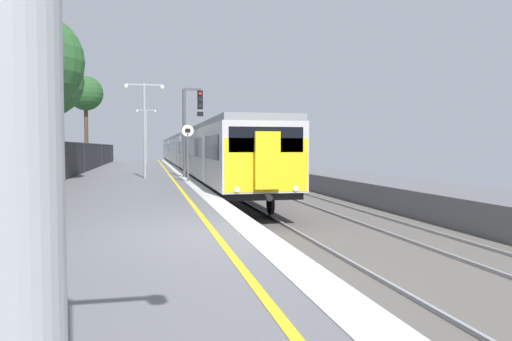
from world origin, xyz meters
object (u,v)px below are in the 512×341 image
at_px(signal_gantry, 190,121).
at_px(background_tree_back, 85,95).
at_px(speed_limit_sign, 188,145).
at_px(commuter_train_at_platform, 188,151).
at_px(platform_lamp_mid, 145,121).
at_px(background_tree_centre, 48,82).
at_px(background_tree_left, 34,64).
at_px(platform_lamp_far, 146,131).

xyz_separation_m(signal_gantry, background_tree_back, (-7.64, 19.94, 3.28)).
bearing_deg(speed_limit_sign, commuter_train_at_platform, 85.40).
bearing_deg(speed_limit_sign, background_tree_back, 107.10).
xyz_separation_m(platform_lamp_mid, background_tree_back, (-5.31, 20.39, 3.32)).
bearing_deg(background_tree_back, signal_gantry, -69.04).
height_order(signal_gantry, background_tree_centre, background_tree_centre).
height_order(platform_lamp_mid, background_tree_left, background_tree_left).
xyz_separation_m(speed_limit_sign, background_tree_centre, (-7.30, 7.24, 3.59)).
bearing_deg(signal_gantry, platform_lamp_mid, -169.22).
bearing_deg(background_tree_back, background_tree_centre, -90.15).
bearing_deg(background_tree_left, commuter_train_at_platform, 69.03).
distance_m(speed_limit_sign, background_tree_back, 25.09).
bearing_deg(signal_gantry, speed_limit_sign, -96.01).
bearing_deg(commuter_train_at_platform, background_tree_centre, -120.21).
bearing_deg(commuter_train_at_platform, platform_lamp_mid, -100.87).
bearing_deg(platform_lamp_mid, speed_limit_sign, -58.64).
relative_size(commuter_train_at_platform, background_tree_centre, 8.28).
bearing_deg(commuter_train_at_platform, background_tree_left, -110.97).
relative_size(commuter_train_at_platform, speed_limit_sign, 23.44).
xyz_separation_m(commuter_train_at_platform, speed_limit_sign, (-1.85, -22.94, 0.42)).
xyz_separation_m(signal_gantry, platform_lamp_far, (-2.33, 24.81, 0.27)).
relative_size(platform_lamp_far, background_tree_centre, 0.73).
bearing_deg(commuter_train_at_platform, platform_lamp_far, 124.57).
xyz_separation_m(platform_lamp_far, background_tree_left, (-4.71, -27.68, 2.03)).
xyz_separation_m(platform_lamp_mid, platform_lamp_far, (0.00, 25.25, 0.30)).
distance_m(commuter_train_at_platform, background_tree_left, 24.09).
distance_m(speed_limit_sign, platform_lamp_mid, 3.94).
bearing_deg(background_tree_centre, platform_lamp_far, 75.84).
bearing_deg(signal_gantry, commuter_train_at_platform, 85.67).
relative_size(speed_limit_sign, platform_lamp_far, 0.49).
distance_m(speed_limit_sign, background_tree_left, 7.59).
xyz_separation_m(speed_limit_sign, platform_lamp_mid, (-1.95, 3.19, 1.24)).
bearing_deg(platform_lamp_far, background_tree_left, -99.66).
bearing_deg(signal_gantry, background_tree_centre, 154.88).
bearing_deg(background_tree_centre, signal_gantry, -25.12).
bearing_deg(background_tree_centre, background_tree_left, -84.36).
bearing_deg(speed_limit_sign, platform_lamp_mid, 121.36).
bearing_deg(platform_lamp_mid, commuter_train_at_platform, 79.13).
distance_m(commuter_train_at_platform, speed_limit_sign, 23.02).
distance_m(platform_lamp_far, background_tree_back, 7.81).
bearing_deg(background_tree_back, platform_lamp_far, 42.48).
distance_m(background_tree_left, background_tree_centre, 6.51).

